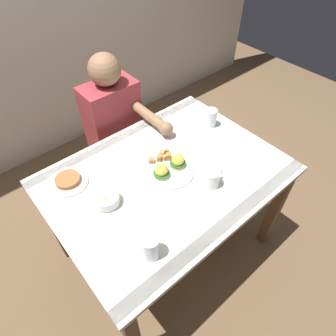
% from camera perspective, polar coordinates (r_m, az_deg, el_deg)
% --- Properties ---
extents(ground_plane, '(6.00, 6.00, 0.00)m').
position_cam_1_polar(ground_plane, '(2.12, -0.16, -14.81)').
color(ground_plane, brown).
extents(dining_table, '(1.20, 0.90, 0.74)m').
position_cam_1_polar(dining_table, '(1.59, -0.21, -3.76)').
color(dining_table, white).
rests_on(dining_table, ground_plane).
extents(eggs_benedict_plate, '(0.27, 0.27, 0.09)m').
position_cam_1_polar(eggs_benedict_plate, '(1.51, 0.10, 0.12)').
color(eggs_benedict_plate, white).
rests_on(eggs_benedict_plate, dining_table).
extents(fruit_bowl, '(0.12, 0.12, 0.06)m').
position_cam_1_polar(fruit_bowl, '(1.40, -11.91, -6.06)').
color(fruit_bowl, white).
rests_on(fruit_bowl, dining_table).
extents(coffee_mug, '(0.11, 0.08, 0.09)m').
position_cam_1_polar(coffee_mug, '(1.44, 8.63, -1.91)').
color(coffee_mug, white).
rests_on(coffee_mug, dining_table).
extents(fork, '(0.04, 0.16, 0.00)m').
position_cam_1_polar(fork, '(1.67, 15.23, 2.82)').
color(fork, silver).
rests_on(fork, dining_table).
extents(water_glass_near, '(0.07, 0.07, 0.12)m').
position_cam_1_polar(water_glass_near, '(1.20, -3.45, -15.45)').
color(water_glass_near, silver).
rests_on(water_glass_near, dining_table).
extents(water_glass_far, '(0.07, 0.07, 0.11)m').
position_cam_1_polar(water_glass_far, '(1.80, 8.40, 9.51)').
color(water_glass_far, silver).
rests_on(water_glass_far, dining_table).
extents(side_plate, '(0.20, 0.20, 0.04)m').
position_cam_1_polar(side_plate, '(1.54, -18.99, -2.41)').
color(side_plate, white).
rests_on(side_plate, dining_table).
extents(diner_person, '(0.34, 0.54, 1.14)m').
position_cam_1_polar(diner_person, '(1.97, -10.03, 7.98)').
color(diner_person, '#33333D').
rests_on(diner_person, ground_plane).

